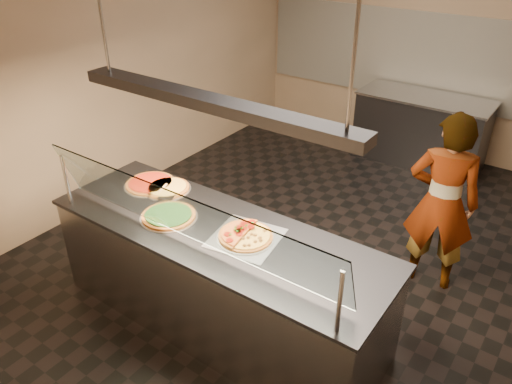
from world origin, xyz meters
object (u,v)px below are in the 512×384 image
Objects in this scene: pizza_tomato at (151,183)px; heat_lamp_housing at (210,103)px; serving_counter at (219,277)px; pizza_cheese at (168,188)px; half_pizza_pepperoni at (236,230)px; pizza_spatula at (165,191)px; pizza_spinach at (169,215)px; worker at (442,203)px; sneeze_guard at (183,217)px; perforated_tray at (246,237)px; prep_table at (421,129)px; half_pizza_sausage at (257,240)px.

pizza_tomato is 1.39m from heat_lamp_housing.
serving_counter is 6.94× the size of pizza_cheese.
half_pizza_pepperoni reaches higher than serving_counter.
pizza_spinach is at bearing -40.51° from pizza_spatula.
half_pizza_pepperoni is 0.59m from pizza_spinach.
worker is 0.73× the size of heat_lamp_housing.
serving_counter is at bearing 10.77° from pizza_spinach.
sneeze_guard is at bearing -90.00° from serving_counter.
pizza_tomato is at bearing 166.93° from pizza_spatula.
serving_counter is 0.64m from pizza_spinach.
serving_counter is 12.01× the size of pizza_spatula.
perforated_tray is 1.20× the size of pizza_spinach.
pizza_cheese is 1.28m from heat_lamp_housing.
worker is (1.00, 1.52, -0.10)m from perforated_tray.
prep_table is at bearing 86.23° from serving_counter.
perforated_tray is 1.20m from pizza_tomato.
half_pizza_pepperoni is 0.87m from pizza_spatula.
sneeze_guard is 6.02× the size of half_pizza_sausage.
serving_counter is 4.01m from prep_table.
heat_lamp_housing is (0.75, -0.24, 1.01)m from pizza_cheese.
pizza_spatula is (0.23, -0.05, 0.01)m from pizza_tomato.
prep_table is (1.20, 3.78, -0.48)m from pizza_tomato.
pizza_cheese is (-1.00, 0.20, 0.01)m from perforated_tray.
perforated_tray is 1.82m from worker.
pizza_spatula is at bearing -104.20° from prep_table.
pizza_tomato is at bearing 149.07° from sneeze_guard.
pizza_cheese is at bearing 168.68° from perforated_tray.
pizza_spatula is at bearing 166.99° from heat_lamp_housing.
perforated_tray reaches higher than prep_table.
half_pizza_sausage is (0.10, -0.00, 0.02)m from perforated_tray.
serving_counter is 0.88m from pizza_spatula.
half_pizza_pepperoni is 0.19× the size of heat_lamp_housing.
half_pizza_sausage is 1.30m from pizza_tomato.
pizza_tomato is at bearing -171.75° from pizza_cheese.
pizza_tomato is at bearing 166.98° from serving_counter.
serving_counter is 6.09× the size of pizza_spinach.
pizza_tomato is (-1.28, 0.18, -0.01)m from half_pizza_sausage.
pizza_spatula reaches higher than pizza_tomato.
pizza_spatula is at bearing 172.76° from perforated_tray.
pizza_cheese is 3.92m from prep_table.
pizza_cheese reaches higher than serving_counter.
half_pizza_sausage is at bearing -10.39° from pizza_cheese.
pizza_spatula is at bearing -61.59° from pizza_cheese.
pizza_tomato is 0.20× the size of heat_lamp_housing.
pizza_spinach is 1.01× the size of pizza_tomato.
perforated_tray is at bearing -11.32° from pizza_cheese.
sneeze_guard is 1.51× the size of prep_table.
heat_lamp_housing is (-0.26, -4.00, 1.48)m from prep_table.
serving_counter is at bearing -173.47° from half_pizza_sausage.
worker reaches higher than perforated_tray.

